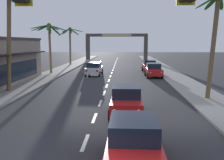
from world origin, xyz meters
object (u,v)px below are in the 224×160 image
object	(u,v)px
palm_right_second	(216,25)
sedan_lead_at_stop_bar	(134,143)
palm_left_third	(49,34)
palm_left_farthest	(70,37)
traffic_signal_mast	(193,7)
sedan_parked_mid_kerb	(149,66)
town_gateway_arch	(117,43)
sedan_third_in_queue	(126,100)
sedan_oncoming_far	(94,69)
sedan_parked_nearest_kerb	(153,70)
palm_left_second	(9,21)

from	to	relation	value
palm_right_second	sedan_lead_at_stop_bar	bearing A→B (deg)	-119.03
palm_left_third	palm_left_farthest	size ratio (longest dim) A/B	0.97
traffic_signal_mast	sedan_parked_mid_kerb	xyz separation A→B (m)	(2.17, 32.56, -4.13)
traffic_signal_mast	palm_right_second	size ratio (longest dim) A/B	1.47
palm_right_second	town_gateway_arch	xyz separation A→B (m)	(-8.18, 43.87, -1.41)
palm_left_farthest	town_gateway_arch	xyz separation A→B (m)	(8.13, 14.35, -1.12)
town_gateway_arch	palm_left_farthest	bearing A→B (deg)	-119.53
sedan_third_in_queue	palm_right_second	world-z (taller)	palm_right_second
sedan_oncoming_far	palm_right_second	world-z (taller)	palm_right_second
sedan_parked_nearest_kerb	sedan_parked_mid_kerb	xyz separation A→B (m)	(0.02, 5.72, 0.00)
sedan_oncoming_far	sedan_parked_mid_kerb	bearing A→B (deg)	29.86
sedan_parked_mid_kerb	palm_right_second	distance (m)	19.59
palm_left_third	palm_left_farthest	bearing A→B (deg)	89.46
sedan_oncoming_far	traffic_signal_mast	bearing A→B (deg)	-79.40
palm_left_third	town_gateway_arch	size ratio (longest dim) A/B	0.46
sedan_lead_at_stop_bar	palm_left_second	xyz separation A→B (m)	(-9.76, 13.50, 5.11)
sedan_lead_at_stop_bar	palm_left_third	distance (m)	29.29
traffic_signal_mast	palm_left_third	xyz separation A→B (m)	(-11.40, 29.63, 0.27)
traffic_signal_mast	town_gateway_arch	size ratio (longest dim) A/B	0.79
sedan_lead_at_stop_bar	town_gateway_arch	size ratio (longest dim) A/B	0.31
traffic_signal_mast	sedan_parked_mid_kerb	distance (m)	32.89
traffic_signal_mast	sedan_third_in_queue	xyz separation A→B (m)	(-1.35, 9.38, -4.13)
sedan_lead_at_stop_bar	palm_left_farthest	world-z (taller)	palm_left_farthest
sedan_oncoming_far	palm_left_third	size ratio (longest dim) A/B	0.67
sedan_third_in_queue	sedan_parked_nearest_kerb	xyz separation A→B (m)	(3.50, 17.46, 0.00)
sedan_parked_mid_kerb	palm_left_third	size ratio (longest dim) A/B	0.67
sedan_lead_at_stop_bar	palm_left_farthest	xyz separation A→B (m)	(-10.10, 40.72, 4.32)
palm_left_farthest	traffic_signal_mast	bearing A→B (deg)	-75.39
sedan_parked_nearest_kerb	palm_left_farthest	world-z (taller)	palm_left_farthest
sedan_parked_nearest_kerb	palm_right_second	world-z (taller)	palm_right_second
palm_left_second	palm_right_second	bearing A→B (deg)	-8.23
traffic_signal_mast	sedan_parked_nearest_kerb	world-z (taller)	traffic_signal_mast
palm_left_third	palm_left_second	bearing A→B (deg)	-88.03
sedan_lead_at_stop_bar	palm_left_farthest	size ratio (longest dim) A/B	0.65
sedan_oncoming_far	town_gateway_arch	xyz separation A→B (m)	(2.15, 29.33, 3.19)
sedan_parked_nearest_kerb	sedan_parked_mid_kerb	size ratio (longest dim) A/B	1.00
sedan_oncoming_far	palm_left_third	distance (m)	7.65
sedan_parked_nearest_kerb	palm_right_second	xyz separation A→B (m)	(2.89, -13.11, 4.60)
sedan_parked_mid_kerb	palm_right_second	xyz separation A→B (m)	(2.87, -18.83, 4.60)
palm_left_third	traffic_signal_mast	bearing A→B (deg)	-68.95
traffic_signal_mast	sedan_parked_nearest_kerb	size ratio (longest dim) A/B	2.56
sedan_third_in_queue	sedan_parked_mid_kerb	distance (m)	23.44
sedan_third_in_queue	palm_left_third	size ratio (longest dim) A/B	0.66
sedan_parked_nearest_kerb	palm_right_second	bearing A→B (deg)	-77.56
sedan_oncoming_far	palm_right_second	bearing A→B (deg)	-54.62
sedan_lead_at_stop_bar	town_gateway_arch	bearing A→B (deg)	92.05
sedan_parked_mid_kerb	palm_left_second	bearing A→B (deg)	-128.43
sedan_parked_mid_kerb	town_gateway_arch	world-z (taller)	town_gateway_arch
sedan_oncoming_far	palm_left_second	bearing A→B (deg)	-114.77
sedan_parked_nearest_kerb	town_gateway_arch	distance (m)	31.38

